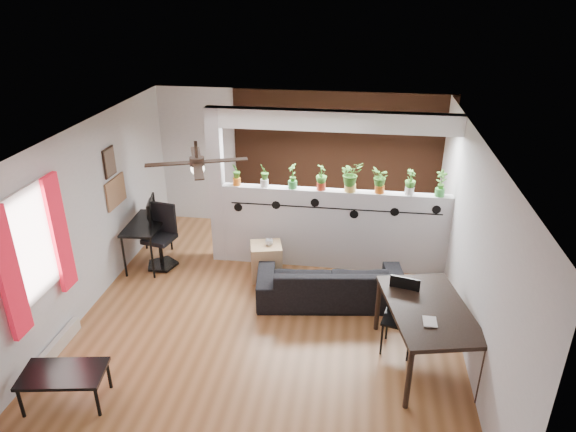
{
  "coord_description": "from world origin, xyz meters",
  "views": [
    {
      "loc": [
        1.13,
        -5.97,
        4.34
      ],
      "look_at": [
        0.18,
        0.6,
        1.28
      ],
      "focal_mm": 32.0,
      "sensor_mm": 36.0,
      "label": 1
    }
  ],
  "objects": [
    {
      "name": "potted_plant_3",
      "position": [
        0.57,
        1.5,
        1.57
      ],
      "size": [
        0.22,
        0.25,
        0.41
      ],
      "color": "#B2341C",
      "rests_on": "partition_wall"
    },
    {
      "name": "dining_table",
      "position": [
        2.06,
        -0.74,
        0.73
      ],
      "size": [
        1.22,
        1.66,
        0.82
      ],
      "color": "black",
      "rests_on": "ground"
    },
    {
      "name": "cube_shelf",
      "position": [
        -0.22,
        0.98,
        0.29
      ],
      "size": [
        0.57,
        0.53,
        0.58
      ],
      "primitive_type": "cube",
      "rotation": [
        0.0,
        0.0,
        0.25
      ],
      "color": "tan",
      "rests_on": "ground"
    },
    {
      "name": "framed_art",
      "position": [
        -2.58,
        0.9,
        1.85
      ],
      "size": [
        0.03,
        0.34,
        0.44
      ],
      "color": "#8C7259",
      "rests_on": "room_shell"
    },
    {
      "name": "window_assembly",
      "position": [
        -2.56,
        -1.2,
        1.51
      ],
      "size": [
        0.09,
        1.3,
        1.55
      ],
      "color": "white",
      "rests_on": "room_shell"
    },
    {
      "name": "monitor",
      "position": [
        -2.25,
        1.31,
        0.84
      ],
      "size": [
        0.34,
        0.14,
        0.19
      ],
      "primitive_type": "imported",
      "rotation": [
        0.0,
        0.0,
        1.82
      ],
      "color": "black",
      "rests_on": "computer_desk"
    },
    {
      "name": "office_chair",
      "position": [
        -1.98,
        1.11,
        0.46
      ],
      "size": [
        0.54,
        0.54,
        1.05
      ],
      "color": "black",
      "rests_on": "ground"
    },
    {
      "name": "cup",
      "position": [
        -0.17,
        0.98,
        0.63
      ],
      "size": [
        0.13,
        0.13,
        0.1
      ],
      "primitive_type": "imported",
      "rotation": [
        0.0,
        0.0,
        -0.09
      ],
      "color": "gray",
      "rests_on": "cube_shelf"
    },
    {
      "name": "ceiling_header",
      "position": [
        0.8,
        1.5,
        2.45
      ],
      "size": [
        3.6,
        0.18,
        0.3
      ],
      "primitive_type": "cube",
      "color": "white",
      "rests_on": "room_shell"
    },
    {
      "name": "potted_plant_5",
      "position": [
        1.48,
        1.5,
        1.57
      ],
      "size": [
        0.22,
        0.25,
        0.42
      ],
      "color": "#CF5E18",
      "rests_on": "partition_wall"
    },
    {
      "name": "pier_column",
      "position": [
        -1.11,
        1.5,
        1.3
      ],
      "size": [
        0.22,
        0.2,
        2.6
      ],
      "primitive_type": "cube",
      "color": "#BCBCC1",
      "rests_on": "ground"
    },
    {
      "name": "book",
      "position": [
        1.96,
        -1.04,
        0.83
      ],
      "size": [
        0.15,
        0.21,
        0.02
      ],
      "primitive_type": "imported",
      "rotation": [
        0.0,
        0.0,
        -0.01
      ],
      "color": "gray",
      "rests_on": "dining_table"
    },
    {
      "name": "potted_plant_6",
      "position": [
        1.93,
        1.5,
        1.56
      ],
      "size": [
        0.24,
        0.25,
        0.39
      ],
      "color": "silver",
      "rests_on": "partition_wall"
    },
    {
      "name": "brick_panel",
      "position": [
        0.8,
        2.97,
        1.3
      ],
      "size": [
        3.9,
        0.05,
        2.6
      ],
      "primitive_type": "cube",
      "color": "#9B4F2D",
      "rests_on": "ground"
    },
    {
      "name": "potted_plant_2",
      "position": [
        0.12,
        1.5,
        1.57
      ],
      "size": [
        0.23,
        0.25,
        0.41
      ],
      "color": "green",
      "rests_on": "partition_wall"
    },
    {
      "name": "room_shell",
      "position": [
        0.0,
        0.0,
        1.3
      ],
      "size": [
        6.3,
        7.1,
        2.9
      ],
      "color": "brown",
      "rests_on": "ground"
    },
    {
      "name": "computer_desk",
      "position": [
        -2.25,
        1.16,
        0.67
      ],
      "size": [
        0.59,
        1.06,
        0.74
      ],
      "color": "black",
      "rests_on": "ground"
    },
    {
      "name": "partition_wall",
      "position": [
        0.8,
        1.5,
        0.68
      ],
      "size": [
        3.6,
        0.18,
        1.35
      ],
      "primitive_type": "cube",
      "color": "#BCBCC1",
      "rests_on": "ground"
    },
    {
      "name": "folding_chair",
      "position": [
        1.78,
        -0.44,
        0.58
      ],
      "size": [
        0.48,
        0.48,
        0.98
      ],
      "color": "black",
      "rests_on": "ground"
    },
    {
      "name": "vine_decal",
      "position": [
        0.8,
        1.4,
        1.08
      ],
      "size": [
        3.31,
        0.01,
        0.3
      ],
      "color": "black",
      "rests_on": "partition_wall"
    },
    {
      "name": "ceiling_fan",
      "position": [
        -0.8,
        -0.3,
        2.31
      ],
      "size": [
        1.19,
        1.19,
        0.43
      ],
      "color": "black",
      "rests_on": "room_shell"
    },
    {
      "name": "coffee_table",
      "position": [
        -1.95,
        -1.98,
        0.38
      ],
      "size": [
        0.97,
        0.65,
        0.42
      ],
      "color": "black",
      "rests_on": "ground"
    },
    {
      "name": "potted_plant_0",
      "position": [
        -0.78,
        1.5,
        1.54
      ],
      "size": [
        0.14,
        0.18,
        0.36
      ],
      "color": "orange",
      "rests_on": "partition_wall"
    },
    {
      "name": "potted_plant_7",
      "position": [
        2.38,
        1.5,
        1.57
      ],
      "size": [
        0.23,
        0.2,
        0.41
      ],
      "color": "green",
      "rests_on": "partition_wall"
    },
    {
      "name": "potted_plant_4",
      "position": [
        1.03,
        1.5,
        1.6
      ],
      "size": [
        0.32,
        0.31,
        0.48
      ],
      "color": "#E2B64F",
      "rests_on": "partition_wall"
    },
    {
      "name": "potted_plant_1",
      "position": [
        -0.33,
        1.5,
        1.55
      ],
      "size": [
        0.19,
        0.22,
        0.38
      ],
      "color": "silver",
      "rests_on": "partition_wall"
    },
    {
      "name": "baseboard_heater",
      "position": [
        -2.54,
        -1.2,
        0.09
      ],
      "size": [
        0.08,
        1.0,
        0.18
      ],
      "primitive_type": "cube",
      "color": "silver",
      "rests_on": "ground"
    },
    {
      "name": "sofa",
      "position": [
        0.83,
        0.48,
        0.3
      ],
      "size": [
        2.13,
        1.07,
        0.6
      ],
      "primitive_type": "imported",
      "rotation": [
        0.0,
        0.0,
        3.28
      ],
      "color": "black",
      "rests_on": "ground"
    },
    {
      "name": "corkboard",
      "position": [
        -2.58,
        0.95,
        1.35
      ],
      "size": [
        0.03,
        0.6,
        0.45
      ],
      "primitive_type": "cube",
      "color": "#8D6244",
      "rests_on": "room_shell"
    }
  ]
}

